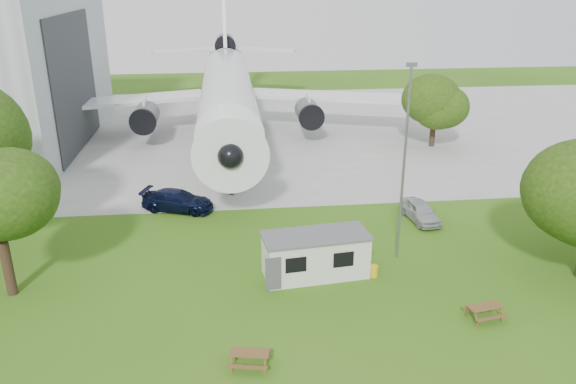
{
  "coord_description": "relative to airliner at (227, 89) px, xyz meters",
  "views": [
    {
      "loc": [
        -2.13,
        -24.46,
        16.65
      ],
      "look_at": [
        1.47,
        8.0,
        4.0
      ],
      "focal_mm": 35.0,
      "sensor_mm": 36.0,
      "label": 1
    }
  ],
  "objects": [
    {
      "name": "ground",
      "position": [
        2.0,
        -35.86,
        -5.27
      ],
      "size": [
        160.0,
        160.0,
        0.0
      ],
      "primitive_type": "plane",
      "color": "#4A7B1C"
    },
    {
      "name": "concrete_apron",
      "position": [
        2.0,
        2.14,
        -5.25
      ],
      "size": [
        120.0,
        46.0,
        0.03
      ],
      "primitive_type": "cube",
      "color": "#B7B7B2",
      "rests_on": "ground"
    },
    {
      "name": "airliner",
      "position": [
        0.0,
        0.0,
        0.0
      ],
      "size": [
        46.36,
        47.73,
        17.69
      ],
      "color": "white",
      "rests_on": "ground"
    },
    {
      "name": "site_cabin",
      "position": [
        4.73,
        -31.3,
        -3.96
      ],
      "size": [
        6.89,
        3.42,
        2.62
      ],
      "color": "silver",
      "rests_on": "ground"
    },
    {
      "name": "picnic_west",
      "position": [
        0.45,
        -39.27,
        -5.27
      ],
      "size": [
        2.06,
        1.83,
        0.76
      ],
      "primitive_type": null,
      "rotation": [
        0.0,
        0.0,
        -0.2
      ],
      "color": "brown",
      "rests_on": "ground"
    },
    {
      "name": "picnic_east",
      "position": [
        12.71,
        -36.81,
        -5.27
      ],
      "size": [
        2.05,
        1.82,
        0.76
      ],
      "primitive_type": null,
      "rotation": [
        0.0,
        0.0,
        0.19
      ],
      "color": "brown",
      "rests_on": "ground"
    },
    {
      "name": "lamp_mast",
      "position": [
        10.2,
        -29.66,
        0.73
      ],
      "size": [
        0.16,
        0.16,
        12.0
      ],
      "primitive_type": "cylinder",
      "color": "slate",
      "rests_on": "ground"
    },
    {
      "name": "tree_far_apron",
      "position": [
        20.94,
        -6.06,
        -0.86
      ],
      "size": [
        6.14,
        6.14,
        7.49
      ],
      "color": "#382619",
      "rests_on": "ground"
    },
    {
      "name": "car_ne_hatch",
      "position": [
        13.48,
        -24.33,
        -4.55
      ],
      "size": [
        2.24,
        4.41,
        1.44
      ],
      "primitive_type": "imported",
      "rotation": [
        0.0,
        0.0,
        0.13
      ],
      "color": "#A6A8AD",
      "rests_on": "ground"
    },
    {
      "name": "car_apron_van",
      "position": [
        -4.08,
        -20.49,
        -4.49
      ],
      "size": [
        5.81,
        3.77,
        1.57
      ],
      "primitive_type": "imported",
      "rotation": [
        0.0,
        0.0,
        1.25
      ],
      "color": "black",
      "rests_on": "ground"
    }
  ]
}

